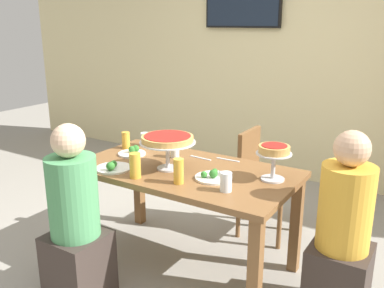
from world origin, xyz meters
name	(u,v)px	position (x,y,z in m)	size (l,w,h in m)	color
ground_plane	(185,263)	(0.00, 0.00, 0.00)	(12.00, 12.00, 0.00)	gray
rear_partition	(296,51)	(0.00, 2.20, 1.40)	(8.00, 0.12, 2.80)	beige
dining_table	(184,182)	(0.00, 0.00, 0.64)	(1.51, 0.82, 0.74)	brown
television	(243,3)	(-0.60, 2.11, 1.90)	(0.89, 0.05, 0.51)	black
diner_head_east	(342,241)	(1.07, 0.02, 0.49)	(0.34, 0.34, 1.15)	#382D28
diner_near_left	(76,228)	(-0.35, -0.68, 0.49)	(0.34, 0.34, 1.15)	#382D28
chair_far_right	(260,177)	(0.26, 0.74, 0.49)	(0.40, 0.40, 0.87)	brown
deep_dish_pizza_stand	(168,141)	(-0.09, -0.07, 0.94)	(0.38, 0.38, 0.24)	silver
personal_pizza_stand	(274,154)	(0.59, 0.12, 0.91)	(0.23, 0.23, 0.23)	silver
salad_plate_near_diner	(133,152)	(-0.50, 0.06, 0.76)	(0.21, 0.21, 0.07)	white
salad_plate_far_diner	(213,177)	(0.26, -0.07, 0.76)	(0.24, 0.24, 0.07)	white
salad_plate_spare	(113,167)	(-0.40, -0.28, 0.76)	(0.24, 0.24, 0.07)	white
beer_glass_amber_tall	(126,140)	(-0.65, 0.16, 0.81)	(0.06, 0.06, 0.13)	gold
beer_glass_amber_short	(135,166)	(-0.17, -0.31, 0.82)	(0.07, 0.07, 0.16)	gold
beer_glass_amber_spare	(179,171)	(0.12, -0.25, 0.82)	(0.06, 0.06, 0.16)	gold
water_glass_clear_near	(175,150)	(-0.20, 0.17, 0.80)	(0.07, 0.07, 0.11)	white
water_glass_clear_far	(145,139)	(-0.57, 0.30, 0.79)	(0.07, 0.07, 0.11)	white
water_glass_clear_spare	(226,182)	(0.43, -0.20, 0.80)	(0.07, 0.07, 0.12)	white
cutlery_fork_near	(228,160)	(0.17, 0.32, 0.74)	(0.18, 0.02, 0.01)	silver
cutlery_knife_near	(201,158)	(-0.02, 0.25, 0.74)	(0.18, 0.02, 0.01)	silver
cutlery_fork_far	(159,148)	(-0.43, 0.29, 0.74)	(0.18, 0.02, 0.01)	silver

